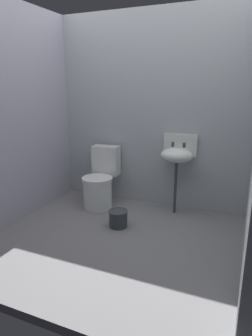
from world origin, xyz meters
name	(u,v)px	position (x,y,z in m)	size (l,w,h in m)	color
ground_plane	(116,240)	(0.00, 0.00, -0.04)	(2.92, 2.53, 0.08)	gray
wall_back	(152,112)	(0.00, 1.11, 1.24)	(2.92, 0.10, 2.48)	#A2A9B1
wall_left	(17,115)	(-1.31, 0.10, 1.24)	(0.10, 2.33, 2.48)	#A4A3B8
toilet_near_wall	(100,183)	(-0.56, 0.71, 0.32)	(0.42, 0.61, 0.78)	white
sink	(177,155)	(0.42, 0.90, 0.75)	(0.42, 0.35, 0.99)	#363D43
bucket	(118,218)	(-0.08, 0.23, 0.10)	(0.23, 0.23, 0.20)	#363D43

